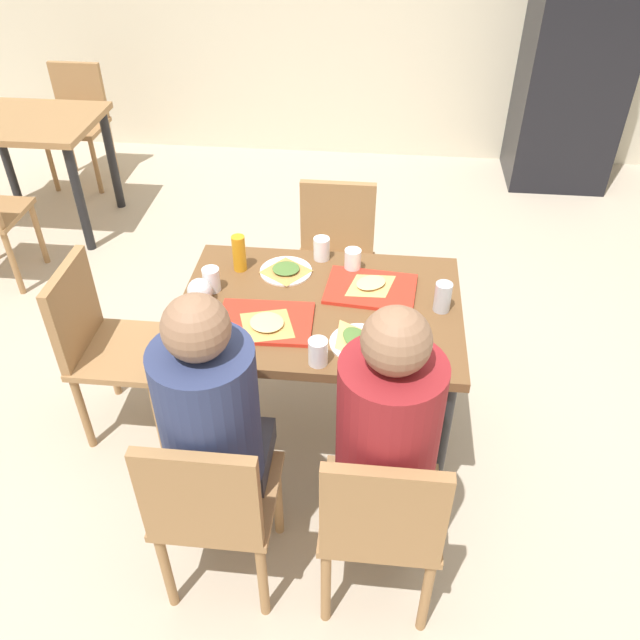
% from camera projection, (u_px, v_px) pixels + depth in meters
% --- Properties ---
extents(ground_plane, '(10.00, 10.00, 0.02)m').
position_uv_depth(ground_plane, '(320.00, 435.00, 3.06)').
color(ground_plane, '#B7A893').
extents(main_table, '(1.12, 0.80, 0.75)m').
position_uv_depth(main_table, '(320.00, 326.00, 2.66)').
color(main_table, brown).
rests_on(main_table, ground_plane).
extents(chair_near_left, '(0.40, 0.40, 0.85)m').
position_uv_depth(chair_near_left, '(212.00, 504.00, 2.16)').
color(chair_near_left, '#9E7247').
rests_on(chair_near_left, ground_plane).
extents(chair_near_right, '(0.40, 0.40, 0.85)m').
position_uv_depth(chair_near_right, '(381.00, 518.00, 2.12)').
color(chair_near_right, '#9E7247').
rests_on(chair_near_right, ground_plane).
extents(chair_far_side, '(0.40, 0.40, 0.85)m').
position_uv_depth(chair_far_side, '(336.00, 254.00, 3.36)').
color(chair_far_side, '#9E7247').
rests_on(chair_far_side, ground_plane).
extents(chair_left_end, '(0.40, 0.40, 0.85)m').
position_uv_depth(chair_left_end, '(103.00, 339.00, 2.83)').
color(chair_left_end, '#9E7247').
rests_on(chair_left_end, ground_plane).
extents(person_in_red, '(0.32, 0.42, 1.26)m').
position_uv_depth(person_in_red, '(214.00, 421.00, 2.12)').
color(person_in_red, '#383842').
rests_on(person_in_red, ground_plane).
extents(person_in_brown_jacket, '(0.32, 0.42, 1.26)m').
position_uv_depth(person_in_brown_jacket, '(387.00, 434.00, 2.07)').
color(person_in_brown_jacket, '#383842').
rests_on(person_in_brown_jacket, ground_plane).
extents(tray_red_near, '(0.37, 0.27, 0.02)m').
position_uv_depth(tray_red_near, '(265.00, 322.00, 2.49)').
color(tray_red_near, red).
rests_on(tray_red_near, main_table).
extents(tray_red_far, '(0.38, 0.29, 0.02)m').
position_uv_depth(tray_red_far, '(371.00, 289.00, 2.66)').
color(tray_red_far, red).
rests_on(tray_red_far, main_table).
extents(paper_plate_center, '(0.22, 0.22, 0.01)m').
position_uv_depth(paper_plate_center, '(286.00, 271.00, 2.77)').
color(paper_plate_center, white).
rests_on(paper_plate_center, main_table).
extents(paper_plate_near_edge, '(0.22, 0.22, 0.01)m').
position_uv_depth(paper_plate_near_edge, '(359.00, 343.00, 2.40)').
color(paper_plate_near_edge, white).
rests_on(paper_plate_near_edge, main_table).
extents(pizza_slice_a, '(0.25, 0.24, 0.02)m').
position_uv_depth(pizza_slice_a, '(267.00, 324.00, 2.46)').
color(pizza_slice_a, tan).
rests_on(pizza_slice_a, tray_red_near).
extents(pizza_slice_b, '(0.23, 0.22, 0.02)m').
position_uv_depth(pizza_slice_b, '(371.00, 284.00, 2.66)').
color(pizza_slice_b, '#DBAD60').
rests_on(pizza_slice_b, tray_red_far).
extents(pizza_slice_c, '(0.19, 0.18, 0.02)m').
position_uv_depth(pizza_slice_c, '(286.00, 270.00, 2.76)').
color(pizza_slice_c, '#C68C47').
rests_on(pizza_slice_c, paper_plate_center).
extents(pizza_slice_d, '(0.21, 0.24, 0.02)m').
position_uv_depth(pizza_slice_d, '(357.00, 340.00, 2.40)').
color(pizza_slice_d, '#DBAD60').
rests_on(pizza_slice_d, paper_plate_near_edge).
extents(plastic_cup_a, '(0.07, 0.07, 0.10)m').
position_uv_depth(plastic_cup_a, '(322.00, 249.00, 2.83)').
color(plastic_cup_a, white).
rests_on(plastic_cup_a, main_table).
extents(plastic_cup_b, '(0.07, 0.07, 0.10)m').
position_uv_depth(plastic_cup_b, '(318.00, 352.00, 2.29)').
color(plastic_cup_b, white).
rests_on(plastic_cup_b, main_table).
extents(plastic_cup_c, '(0.07, 0.07, 0.10)m').
position_uv_depth(plastic_cup_c, '(211.00, 280.00, 2.64)').
color(plastic_cup_c, white).
rests_on(plastic_cup_c, main_table).
extents(plastic_cup_d, '(0.07, 0.07, 0.10)m').
position_uv_depth(plastic_cup_d, '(353.00, 260.00, 2.75)').
color(plastic_cup_d, white).
rests_on(plastic_cup_d, main_table).
extents(soda_can, '(0.07, 0.07, 0.12)m').
position_uv_depth(soda_can, '(443.00, 297.00, 2.53)').
color(soda_can, '#B7BCC6').
rests_on(soda_can, main_table).
extents(condiment_bottle, '(0.06, 0.06, 0.16)m').
position_uv_depth(condiment_bottle, '(239.00, 253.00, 2.74)').
color(condiment_bottle, orange).
rests_on(condiment_bottle, main_table).
extents(foil_bundle, '(0.10, 0.10, 0.10)m').
position_uv_depth(foil_bundle, '(200.00, 291.00, 2.58)').
color(foil_bundle, silver).
rests_on(foil_bundle, main_table).
extents(drink_fridge, '(0.70, 0.60, 1.90)m').
position_uv_depth(drink_fridge, '(578.00, 52.00, 4.57)').
color(drink_fridge, black).
rests_on(drink_fridge, ground_plane).
extents(background_table, '(0.90, 0.70, 0.75)m').
position_uv_depth(background_table, '(29.00, 138.00, 4.21)').
color(background_table, '#9E7247').
rests_on(background_table, ground_plane).
extents(background_chair_far, '(0.40, 0.40, 0.85)m').
position_uv_depth(background_chair_far, '(78.00, 115.00, 4.86)').
color(background_chair_far, '#9E7247').
rests_on(background_chair_far, ground_plane).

